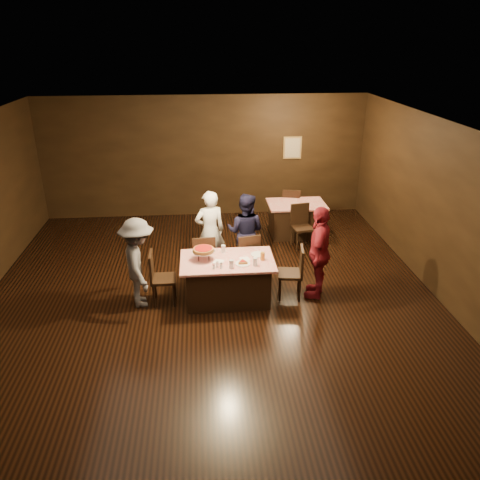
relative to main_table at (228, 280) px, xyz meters
name	(u,v)px	position (x,y,z in m)	size (l,w,h in m)	color
room	(210,196)	(-0.28, -0.66, 1.75)	(10.00, 10.04, 3.02)	black
main_table	(228,280)	(0.00, 0.00, 0.00)	(1.60, 1.00, 0.77)	#A50F0B
back_table	(296,219)	(1.76, 2.77, 0.00)	(1.30, 0.90, 0.77)	red
chair_far_left	(204,257)	(-0.40, 0.75, 0.09)	(0.42, 0.42, 0.95)	black
chair_far_right	(246,256)	(0.40, 0.75, 0.09)	(0.42, 0.42, 0.95)	black
chair_end_left	(163,278)	(-1.10, 0.00, 0.09)	(0.42, 0.42, 0.95)	black
chair_end_right	(290,273)	(1.10, 0.00, 0.09)	(0.42, 0.42, 0.95)	black
chair_back_near	(302,227)	(1.76, 2.07, 0.09)	(0.42, 0.42, 0.95)	black
chair_back_far	(291,207)	(1.76, 3.37, 0.09)	(0.42, 0.42, 0.95)	black
diner_white_jacket	(210,231)	(-0.26, 1.21, 0.43)	(0.59, 0.39, 1.62)	white
diner_navy_hoodie	(245,232)	(0.43, 1.19, 0.39)	(0.75, 0.59, 1.55)	black
diner_grey_knit	(138,263)	(-1.50, -0.02, 0.40)	(1.02, 0.58, 1.57)	#58585D
diner_red_shirt	(319,252)	(1.60, 0.02, 0.45)	(0.98, 0.41, 1.68)	maroon
pizza_stand	(203,250)	(-0.40, 0.05, 0.57)	(0.38, 0.38, 0.22)	black
plate_with_slice	(243,263)	(0.25, -0.18, 0.41)	(0.25, 0.25, 0.06)	white
plate_empty	(258,254)	(0.55, 0.15, 0.39)	(0.25, 0.25, 0.01)	white
glass_front_left	(231,264)	(0.05, -0.30, 0.46)	(0.08, 0.08, 0.14)	silver
glass_front_right	(255,262)	(0.45, -0.25, 0.46)	(0.08, 0.08, 0.14)	silver
glass_amber	(263,256)	(0.60, -0.05, 0.46)	(0.08, 0.08, 0.14)	#BF7F26
glass_back	(223,249)	(-0.05, 0.30, 0.46)	(0.08, 0.08, 0.14)	silver
condiments	(217,265)	(-0.18, -0.28, 0.43)	(0.17, 0.10, 0.09)	silver
napkin_center	(245,259)	(0.30, 0.00, 0.39)	(0.16, 0.16, 0.01)	white
napkin_left	(219,261)	(-0.15, -0.05, 0.39)	(0.16, 0.16, 0.01)	white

